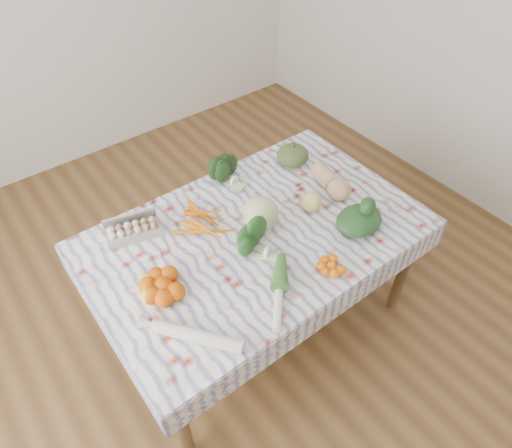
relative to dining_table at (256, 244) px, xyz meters
The scene contains 16 objects.
ground 0.68m from the dining_table, ahead, with size 4.50×4.50×0.00m, color brown.
dining_table is the anchor object (origin of this frame).
tablecloth 0.08m from the dining_table, ahead, with size 1.66×1.06×0.01m, color white.
egg_carton 0.61m from the dining_table, 145.45° to the left, with size 0.26×0.11×0.07m, color #989893.
carrot_bunch 0.30m from the dining_table, 138.38° to the left, with size 0.24×0.22×0.04m, color orange.
kale_bunch 0.45m from the dining_table, 74.91° to the left, with size 0.16×0.14×0.14m, color #173312.
kabocha_squash 0.62m from the dining_table, 31.96° to the left, with size 0.18×0.18×0.12m, color #44582A.
cabbage 0.18m from the dining_table, 24.33° to the left, with size 0.18×0.18×0.18m, color #B9CA87.
butternut_squash 0.54m from the dining_table, ahead, with size 0.12×0.27×0.12m, color tan.
orange_cluster 0.56m from the dining_table, behind, with size 0.26×0.26×0.09m, color #D25206.
broccoli 0.21m from the dining_table, 126.19° to the right, with size 0.15×0.15×0.11m, color #1E4C1B.
mandarin_cluster 0.43m from the dining_table, 71.58° to the right, with size 0.16×0.16×0.05m, color orange.
grapefruit 0.36m from the dining_table, ahead, with size 0.11×0.11×0.11m, color #EED96F.
spinach_bag 0.53m from the dining_table, 34.12° to the right, with size 0.25×0.20×0.11m, color #183717.
daikon 0.66m from the dining_table, 148.52° to the right, with size 0.06×0.06×0.41m, color silver.
leek 0.42m from the dining_table, 112.89° to the right, with size 0.04×0.04×0.37m, color white.
Camera 1 is at (-0.96, -1.26, 2.39)m, focal length 32.00 mm.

